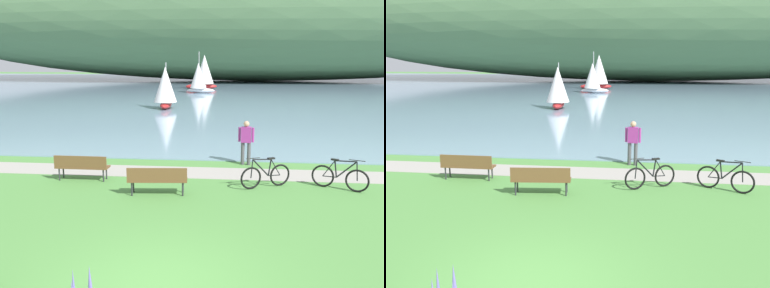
# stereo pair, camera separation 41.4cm
# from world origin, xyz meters

# --- Properties ---
(ground_plane) EXTENTS (200.00, 200.00, 0.00)m
(ground_plane) POSITION_xyz_m (0.00, 0.00, 0.00)
(ground_plane) COLOR #518E42
(bay_water) EXTENTS (180.00, 80.00, 0.04)m
(bay_water) POSITION_xyz_m (0.00, 49.46, 0.02)
(bay_water) COLOR #7A99B2
(bay_water) RESTS_ON ground
(distant_hillside) EXTENTS (119.84, 28.00, 20.73)m
(distant_hillside) POSITION_xyz_m (4.78, 65.53, 10.41)
(distant_hillside) COLOR #4C7047
(distant_hillside) RESTS_ON bay_water
(shoreline_path) EXTENTS (60.00, 1.50, 0.01)m
(shoreline_path) POSITION_xyz_m (0.00, 7.69, 0.01)
(shoreline_path) COLOR #A39E93
(shoreline_path) RESTS_ON ground
(park_bench_near_camera) EXTENTS (1.84, 0.64, 0.88)m
(park_bench_near_camera) POSITION_xyz_m (-0.91, 5.12, 0.52)
(park_bench_near_camera) COLOR brown
(park_bench_near_camera) RESTS_ON ground
(park_bench_further_along) EXTENTS (1.80, 0.49, 0.88)m
(park_bench_further_along) POSITION_xyz_m (-3.72, 6.37, 0.52)
(park_bench_further_along) COLOR brown
(park_bench_further_along) RESTS_ON ground
(bicycle_leaning_near_bench) EXTENTS (1.62, 0.82, 1.01)m
(bicycle_leaning_near_bench) POSITION_xyz_m (2.38, 6.20, 0.40)
(bicycle_leaning_near_bench) COLOR black
(bicycle_leaning_near_bench) RESTS_ON ground
(bicycle_beside_path) EXTENTS (1.62, 0.82, 1.01)m
(bicycle_beside_path) POSITION_xyz_m (4.69, 6.23, 0.40)
(bicycle_beside_path) COLOR black
(bicycle_beside_path) RESTS_ON ground
(person_at_shoreline) EXTENTS (0.60, 0.28, 1.71)m
(person_at_shoreline) POSITION_xyz_m (1.83, 9.04, 0.98)
(person_at_shoreline) COLOR #4C4C51
(person_at_shoreline) RESTS_ON ground
(sailboat_nearest_to_shore) EXTENTS (1.88, 3.09, 3.59)m
(sailboat_nearest_to_shore) POSITION_xyz_m (-4.06, 25.91, 1.73)
(sailboat_nearest_to_shore) COLOR #B22323
(sailboat_nearest_to_shore) RESTS_ON bay_water
(sailboat_mid_bay) EXTENTS (4.08, 2.70, 4.64)m
(sailboat_mid_bay) POSITION_xyz_m (-2.49, 46.22, 2.22)
(sailboat_mid_bay) COLOR #B22323
(sailboat_mid_bay) RESTS_ON bay_water
(sailboat_toward_hillside) EXTENTS (3.15, 1.93, 3.66)m
(sailboat_toward_hillside) POSITION_xyz_m (-2.69, 40.72, 1.76)
(sailboat_toward_hillside) COLOR white
(sailboat_toward_hillside) RESTS_ON bay_water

